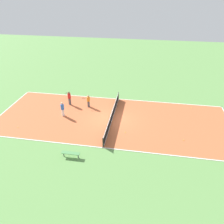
{
  "coord_description": "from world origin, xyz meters",
  "views": [
    {
      "loc": [
        19.53,
        3.32,
        12.53
      ],
      "look_at": [
        0.0,
        0.0,
        0.9
      ],
      "focal_mm": 35.0,
      "sensor_mm": 36.0,
      "label": 1
    }
  ],
  "objects_px": {
    "tennis_ball_right_alley": "(18,127)",
    "tennis_ball_near_net": "(125,132)",
    "player_near_blue": "(63,108)",
    "tennis_net": "(112,115)",
    "player_coach_red": "(69,97)",
    "tennis_ball_far_baseline": "(184,140)",
    "bench": "(71,153)",
    "tennis_ball_left_sideline": "(191,108)",
    "player_center_orange": "(88,100)"
  },
  "relations": [
    {
      "from": "player_coach_red",
      "to": "tennis_ball_left_sideline",
      "type": "relative_size",
      "value": 24.84
    },
    {
      "from": "tennis_net",
      "to": "bench",
      "type": "xyz_separation_m",
      "value": [
        6.42,
        -2.4,
        -0.12
      ]
    },
    {
      "from": "player_near_blue",
      "to": "tennis_ball_right_alley",
      "type": "bearing_deg",
      "value": -171.12
    },
    {
      "from": "tennis_ball_right_alley",
      "to": "tennis_net",
      "type": "bearing_deg",
      "value": 109.45
    },
    {
      "from": "tennis_ball_left_sideline",
      "to": "player_near_blue",
      "type": "bearing_deg",
      "value": -73.7
    },
    {
      "from": "player_center_orange",
      "to": "player_coach_red",
      "type": "relative_size",
      "value": 0.89
    },
    {
      "from": "player_center_orange",
      "to": "player_coach_red",
      "type": "bearing_deg",
      "value": -19.07
    },
    {
      "from": "player_near_blue",
      "to": "tennis_ball_right_alley",
      "type": "distance_m",
      "value": 4.85
    },
    {
      "from": "player_near_blue",
      "to": "tennis_ball_far_baseline",
      "type": "bearing_deg",
      "value": -40.36
    },
    {
      "from": "tennis_ball_far_baseline",
      "to": "tennis_net",
      "type": "bearing_deg",
      "value": -109.51
    },
    {
      "from": "bench",
      "to": "player_near_blue",
      "type": "bearing_deg",
      "value": 115.75
    },
    {
      "from": "player_center_orange",
      "to": "player_coach_red",
      "type": "distance_m",
      "value": 2.36
    },
    {
      "from": "player_coach_red",
      "to": "tennis_ball_far_baseline",
      "type": "xyz_separation_m",
      "value": [
        4.93,
        12.71,
        -0.94
      ]
    },
    {
      "from": "player_coach_red",
      "to": "tennis_ball_right_alley",
      "type": "bearing_deg",
      "value": 95.04
    },
    {
      "from": "player_coach_red",
      "to": "tennis_ball_near_net",
      "type": "distance_m",
      "value": 8.63
    },
    {
      "from": "player_near_blue",
      "to": "tennis_ball_far_baseline",
      "type": "relative_size",
      "value": 24.44
    },
    {
      "from": "player_near_blue",
      "to": "tennis_ball_left_sideline",
      "type": "relative_size",
      "value": 24.44
    },
    {
      "from": "bench",
      "to": "player_center_orange",
      "type": "xyz_separation_m",
      "value": [
        -8.65,
        -0.78,
        0.49
      ]
    },
    {
      "from": "bench",
      "to": "tennis_ball_far_baseline",
      "type": "xyz_separation_m",
      "value": [
        -3.87,
        9.58,
        -0.33
      ]
    },
    {
      "from": "bench",
      "to": "tennis_ball_far_baseline",
      "type": "distance_m",
      "value": 10.34
    },
    {
      "from": "tennis_ball_left_sideline",
      "to": "player_coach_red",
      "type": "bearing_deg",
      "value": -83.94
    },
    {
      "from": "player_near_blue",
      "to": "player_coach_red",
      "type": "height_order",
      "value": "player_coach_red"
    },
    {
      "from": "bench",
      "to": "player_center_orange",
      "type": "height_order",
      "value": "player_center_orange"
    },
    {
      "from": "tennis_net",
      "to": "player_near_blue",
      "type": "distance_m",
      "value": 5.41
    },
    {
      "from": "bench",
      "to": "player_coach_red",
      "type": "xyz_separation_m",
      "value": [
        -8.81,
        -3.14,
        0.61
      ]
    },
    {
      "from": "player_center_orange",
      "to": "tennis_ball_right_alley",
      "type": "height_order",
      "value": "player_center_orange"
    },
    {
      "from": "tennis_ball_left_sideline",
      "to": "tennis_ball_right_alley",
      "type": "bearing_deg",
      "value": -68.25
    },
    {
      "from": "player_near_blue",
      "to": "player_center_orange",
      "type": "height_order",
      "value": "player_near_blue"
    },
    {
      "from": "tennis_ball_right_alley",
      "to": "tennis_ball_near_net",
      "type": "height_order",
      "value": "same"
    },
    {
      "from": "tennis_net",
      "to": "tennis_ball_left_sideline",
      "type": "height_order",
      "value": "tennis_net"
    },
    {
      "from": "player_center_orange",
      "to": "tennis_ball_left_sideline",
      "type": "bearing_deg",
      "value": 172.64
    },
    {
      "from": "tennis_ball_near_net",
      "to": "tennis_ball_far_baseline",
      "type": "relative_size",
      "value": 1.0
    },
    {
      "from": "bench",
      "to": "player_near_blue",
      "type": "relative_size",
      "value": 0.94
    },
    {
      "from": "tennis_ball_left_sideline",
      "to": "tennis_ball_right_alley",
      "type": "xyz_separation_m",
      "value": [
        7.12,
        -17.84,
        0.0
      ]
    },
    {
      "from": "tennis_net",
      "to": "player_center_orange",
      "type": "height_order",
      "value": "player_center_orange"
    },
    {
      "from": "player_coach_red",
      "to": "tennis_ball_right_alley",
      "type": "xyz_separation_m",
      "value": [
        5.6,
        -3.57,
        -0.94
      ]
    },
    {
      "from": "tennis_net",
      "to": "tennis_ball_far_baseline",
      "type": "bearing_deg",
      "value": 70.49
    },
    {
      "from": "player_center_orange",
      "to": "tennis_ball_right_alley",
      "type": "distance_m",
      "value": 8.09
    },
    {
      "from": "tennis_ball_right_alley",
      "to": "player_center_orange",
      "type": "bearing_deg",
      "value": 132.62
    },
    {
      "from": "tennis_net",
      "to": "tennis_ball_right_alley",
      "type": "bearing_deg",
      "value": -70.55
    },
    {
      "from": "tennis_ball_near_net",
      "to": "player_center_orange",
      "type": "bearing_deg",
      "value": -132.49
    },
    {
      "from": "bench",
      "to": "tennis_ball_near_net",
      "type": "height_order",
      "value": "bench"
    },
    {
      "from": "tennis_net",
      "to": "tennis_ball_right_alley",
      "type": "xyz_separation_m",
      "value": [
        3.21,
        -9.1,
        -0.45
      ]
    },
    {
      "from": "player_coach_red",
      "to": "tennis_ball_far_baseline",
      "type": "relative_size",
      "value": 24.84
    },
    {
      "from": "tennis_ball_near_net",
      "to": "tennis_ball_right_alley",
      "type": "bearing_deg",
      "value": -84.79
    },
    {
      "from": "player_coach_red",
      "to": "tennis_ball_left_sideline",
      "type": "xyz_separation_m",
      "value": [
        -1.51,
        14.27,
        -0.94
      ]
    },
    {
      "from": "player_center_orange",
      "to": "tennis_ball_far_baseline",
      "type": "relative_size",
      "value": 22.15
    },
    {
      "from": "tennis_ball_right_alley",
      "to": "player_near_blue",
      "type": "bearing_deg",
      "value": 128.79
    },
    {
      "from": "player_center_orange",
      "to": "tennis_ball_left_sideline",
      "type": "xyz_separation_m",
      "value": [
        -1.67,
        11.92,
        -0.82
      ]
    },
    {
      "from": "player_coach_red",
      "to": "player_center_orange",
      "type": "bearing_deg",
      "value": -146.21
    }
  ]
}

